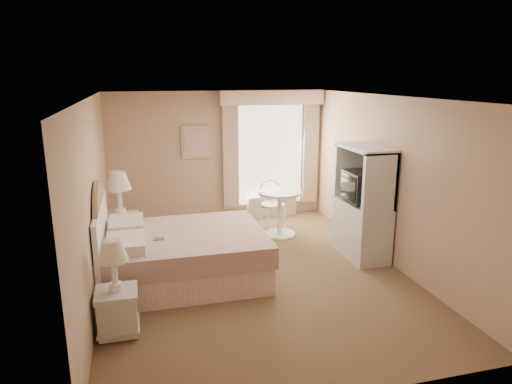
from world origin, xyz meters
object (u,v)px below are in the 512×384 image
object	(u,v)px
nightstand_far	(121,224)
armoire	(362,211)
bed	(174,254)
cafe_chair	(272,200)
round_table	(280,206)
nightstand_near	(117,300)

from	to	relation	value
nightstand_far	armoire	size ratio (longest dim) A/B	0.75
bed	cafe_chair	size ratio (longest dim) A/B	2.49
round_table	nightstand_far	bearing A→B (deg)	-175.86
nightstand_near	armoire	size ratio (longest dim) A/B	0.61
nightstand_far	cafe_chair	xyz separation A→B (m)	(2.68, 0.62, 0.03)
bed	nightstand_far	world-z (taller)	bed
nightstand_far	round_table	xyz separation A→B (m)	(2.70, 0.20, 0.04)
nightstand_far	cafe_chair	distance (m)	2.75
round_table	cafe_chair	xyz separation A→B (m)	(-0.02, 0.43, -0.01)
nightstand_far	armoire	world-z (taller)	armoire
round_table	cafe_chair	size ratio (longest dim) A/B	0.89
bed	armoire	xyz separation A→B (m)	(2.93, 0.15, 0.35)
nightstand_near	round_table	world-z (taller)	nightstand_near
round_table	cafe_chair	world-z (taller)	cafe_chair
bed	cafe_chair	distance (m)	2.67
nightstand_far	round_table	size ratio (longest dim) A/B	1.63
cafe_chair	armoire	xyz separation A→B (m)	(0.97, -1.67, 0.20)
bed	nightstand_far	xyz separation A→B (m)	(-0.73, 1.20, 0.12)
armoire	nightstand_near	bearing A→B (deg)	-159.04
nightstand_near	nightstand_far	xyz separation A→B (m)	(0.00, 2.44, 0.09)
nightstand_near	round_table	xyz separation A→B (m)	(2.70, 2.64, 0.13)
bed	nightstand_far	distance (m)	1.41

